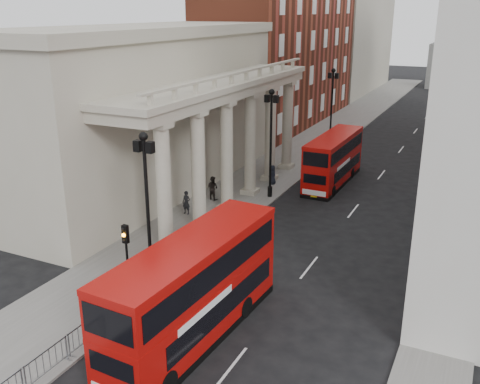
{
  "coord_description": "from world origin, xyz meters",
  "views": [
    {
      "loc": [
        14.3,
        -16.42,
        13.94
      ],
      "look_at": [
        0.97,
        11.36,
        3.38
      ],
      "focal_mm": 40.0,
      "sensor_mm": 36.0,
      "label": 1
    }
  ],
  "objects_px": {
    "lamp_post_south": "(147,202)",
    "bus_far": "(334,159)",
    "lamp_post_north": "(332,104)",
    "pedestrian_b": "(213,188)",
    "lamp_post_mid": "(271,136)",
    "traffic_light": "(126,251)",
    "pedestrian_c": "(273,175)",
    "bus_near": "(194,288)",
    "pedestrian_a": "(186,203)"
  },
  "relations": [
    {
      "from": "traffic_light",
      "to": "pedestrian_a",
      "type": "xyz_separation_m",
      "value": [
        -4.01,
        12.0,
        -2.14
      ]
    },
    {
      "from": "bus_far",
      "to": "pedestrian_c",
      "type": "height_order",
      "value": "bus_far"
    },
    {
      "from": "lamp_post_north",
      "to": "pedestrian_b",
      "type": "distance_m",
      "value": 19.24
    },
    {
      "from": "bus_near",
      "to": "bus_far",
      "type": "height_order",
      "value": "bus_near"
    },
    {
      "from": "lamp_post_mid",
      "to": "bus_far",
      "type": "bearing_deg",
      "value": 59.82
    },
    {
      "from": "lamp_post_mid",
      "to": "lamp_post_south",
      "type": "bearing_deg",
      "value": -90.0
    },
    {
      "from": "traffic_light",
      "to": "pedestrian_b",
      "type": "height_order",
      "value": "traffic_light"
    },
    {
      "from": "lamp_post_south",
      "to": "pedestrian_b",
      "type": "xyz_separation_m",
      "value": [
        -3.7,
        13.52,
        -3.87
      ]
    },
    {
      "from": "bus_far",
      "to": "pedestrian_a",
      "type": "relative_size",
      "value": 5.66
    },
    {
      "from": "bus_far",
      "to": "lamp_post_south",
      "type": "bearing_deg",
      "value": -97.75
    },
    {
      "from": "lamp_post_south",
      "to": "traffic_light",
      "type": "distance_m",
      "value": 2.71
    },
    {
      "from": "traffic_light",
      "to": "bus_near",
      "type": "relative_size",
      "value": 0.39
    },
    {
      "from": "lamp_post_north",
      "to": "bus_far",
      "type": "height_order",
      "value": "lamp_post_north"
    },
    {
      "from": "lamp_post_south",
      "to": "pedestrian_b",
      "type": "distance_m",
      "value": 14.54
    },
    {
      "from": "bus_near",
      "to": "pedestrian_b",
      "type": "bearing_deg",
      "value": 119.07
    },
    {
      "from": "traffic_light",
      "to": "pedestrian_c",
      "type": "distance_m",
      "value": 21.17
    },
    {
      "from": "traffic_light",
      "to": "pedestrian_c",
      "type": "height_order",
      "value": "traffic_light"
    },
    {
      "from": "lamp_post_south",
      "to": "traffic_light",
      "type": "bearing_deg",
      "value": -87.16
    },
    {
      "from": "bus_far",
      "to": "pedestrian_b",
      "type": "height_order",
      "value": "bus_far"
    },
    {
      "from": "lamp_post_mid",
      "to": "bus_near",
      "type": "xyz_separation_m",
      "value": [
        4.16,
        -18.67,
        -2.48
      ]
    },
    {
      "from": "pedestrian_c",
      "to": "pedestrian_b",
      "type": "bearing_deg",
      "value": -84.18
    },
    {
      "from": "bus_far",
      "to": "traffic_light",
      "type": "bearing_deg",
      "value": -96.78
    },
    {
      "from": "lamp_post_north",
      "to": "bus_near",
      "type": "bearing_deg",
      "value": -83.16
    },
    {
      "from": "pedestrian_c",
      "to": "lamp_post_south",
      "type": "bearing_deg",
      "value": -55.07
    },
    {
      "from": "lamp_post_mid",
      "to": "lamp_post_north",
      "type": "xyz_separation_m",
      "value": [
        0.0,
        16.0,
        0.0
      ]
    },
    {
      "from": "pedestrian_a",
      "to": "traffic_light",
      "type": "bearing_deg",
      "value": -71.37
    },
    {
      "from": "lamp_post_south",
      "to": "bus_far",
      "type": "height_order",
      "value": "lamp_post_south"
    },
    {
      "from": "lamp_post_north",
      "to": "pedestrian_c",
      "type": "height_order",
      "value": "lamp_post_north"
    },
    {
      "from": "lamp_post_north",
      "to": "traffic_light",
      "type": "relative_size",
      "value": 1.93
    },
    {
      "from": "bus_near",
      "to": "bus_far",
      "type": "bearing_deg",
      "value": 95.12
    },
    {
      "from": "pedestrian_b",
      "to": "bus_near",
      "type": "bearing_deg",
      "value": 127.93
    },
    {
      "from": "bus_near",
      "to": "pedestrian_b",
      "type": "relative_size",
      "value": 5.94
    },
    {
      "from": "lamp_post_south",
      "to": "pedestrian_b",
      "type": "height_order",
      "value": "lamp_post_south"
    },
    {
      "from": "lamp_post_mid",
      "to": "traffic_light",
      "type": "distance_m",
      "value": 18.11
    },
    {
      "from": "pedestrian_b",
      "to": "pedestrian_c",
      "type": "xyz_separation_m",
      "value": [
        2.68,
        5.49,
        -0.11
      ]
    },
    {
      "from": "lamp_post_mid",
      "to": "bus_near",
      "type": "bearing_deg",
      "value": -77.44
    },
    {
      "from": "pedestrian_a",
      "to": "pedestrian_c",
      "type": "height_order",
      "value": "pedestrian_a"
    },
    {
      "from": "bus_far",
      "to": "lamp_post_north",
      "type": "bearing_deg",
      "value": 108.96
    },
    {
      "from": "lamp_post_mid",
      "to": "traffic_light",
      "type": "bearing_deg",
      "value": -89.68
    },
    {
      "from": "lamp_post_mid",
      "to": "pedestrian_a",
      "type": "distance_m",
      "value": 8.19
    },
    {
      "from": "traffic_light",
      "to": "pedestrian_b",
      "type": "bearing_deg",
      "value": 103.74
    },
    {
      "from": "pedestrian_c",
      "to": "lamp_post_mid",
      "type": "bearing_deg",
      "value": -39.45
    },
    {
      "from": "lamp_post_mid",
      "to": "pedestrian_a",
      "type": "relative_size",
      "value": 4.93
    },
    {
      "from": "lamp_post_mid",
      "to": "lamp_post_north",
      "type": "distance_m",
      "value": 16.0
    },
    {
      "from": "lamp_post_mid",
      "to": "pedestrian_b",
      "type": "bearing_deg",
      "value": -146.17
    },
    {
      "from": "pedestrian_b",
      "to": "lamp_post_north",
      "type": "bearing_deg",
      "value": -89.28
    },
    {
      "from": "lamp_post_mid",
      "to": "bus_near",
      "type": "distance_m",
      "value": 19.29
    },
    {
      "from": "lamp_post_south",
      "to": "lamp_post_mid",
      "type": "distance_m",
      "value": 16.0
    },
    {
      "from": "pedestrian_a",
      "to": "pedestrian_c",
      "type": "bearing_deg",
      "value": 72.38
    },
    {
      "from": "bus_near",
      "to": "lamp_post_mid",
      "type": "bearing_deg",
      "value": 105.74
    }
  ]
}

